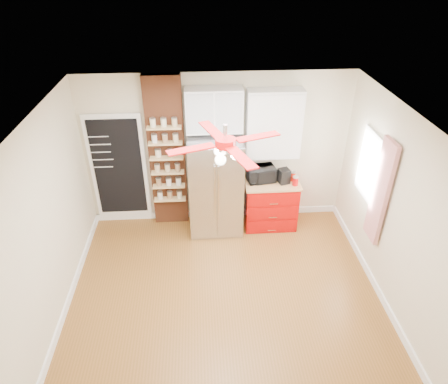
{
  "coord_description": "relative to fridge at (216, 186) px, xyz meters",
  "views": [
    {
      "loc": [
        -0.3,
        -4.17,
        4.37
      ],
      "look_at": [
        0.04,
        0.9,
        1.2
      ],
      "focal_mm": 32.0,
      "sensor_mm": 36.0,
      "label": 1
    }
  ],
  "objects": [
    {
      "name": "wall_right",
      "position": [
        2.3,
        -1.63,
        0.48
      ],
      "size": [
        0.02,
        4.0,
        2.7
      ],
      "primitive_type": "cube",
      "color": "beige",
      "rests_on": "floor"
    },
    {
      "name": "curtain",
      "position": [
        2.23,
        -1.28,
        0.57
      ],
      "size": [
        0.06,
        0.4,
        1.55
      ],
      "primitive_type": "cube",
      "color": "#AF1718",
      "rests_on": "wall_right"
    },
    {
      "name": "wall_front",
      "position": [
        0.05,
        -3.63,
        0.48
      ],
      "size": [
        4.5,
        0.02,
        2.7
      ],
      "primitive_type": "cube",
      "color": "beige",
      "rests_on": "floor"
    },
    {
      "name": "wall_back",
      "position": [
        0.05,
        0.37,
        0.48
      ],
      "size": [
        4.5,
        0.02,
        2.7
      ],
      "primitive_type": "cube",
      "color": "beige",
      "rests_on": "floor"
    },
    {
      "name": "upper_shelf_unit",
      "position": [
        0.97,
        0.22,
        1.0
      ],
      "size": [
        0.9,
        0.3,
        1.15
      ],
      "primitive_type": "cube",
      "color": "white",
      "rests_on": "wall_back"
    },
    {
      "name": "fridge",
      "position": [
        0.0,
        0.0,
        0.0
      ],
      "size": [
        0.9,
        0.7,
        1.75
      ],
      "primitive_type": "cube",
      "color": "#B6B6BB",
      "rests_on": "floor"
    },
    {
      "name": "canister_left",
      "position": [
        1.34,
        -0.11,
        0.1
      ],
      "size": [
        0.11,
        0.11,
        0.15
      ],
      "primitive_type": "cylinder",
      "rotation": [
        0.0,
        0.0,
        -0.18
      ],
      "color": "#AF090A",
      "rests_on": "red_cabinet"
    },
    {
      "name": "wall_left",
      "position": [
        -2.2,
        -1.63,
        0.48
      ],
      "size": [
        0.02,
        4.0,
        2.7
      ],
      "primitive_type": "cube",
      "color": "beige",
      "rests_on": "floor"
    },
    {
      "name": "ceiling",
      "position": [
        0.05,
        -1.63,
        1.83
      ],
      "size": [
        4.5,
        4.5,
        0.0
      ],
      "primitive_type": "plane",
      "color": "white",
      "rests_on": "wall_back"
    },
    {
      "name": "chalkboard",
      "position": [
        -1.65,
        0.33,
        0.23
      ],
      "size": [
        0.95,
        0.05,
        1.95
      ],
      "color": "white",
      "rests_on": "wall_back"
    },
    {
      "name": "pantry_jar_beans",
      "position": [
        -0.74,
        0.14,
        0.56
      ],
      "size": [
        0.09,
        0.09,
        0.13
      ],
      "primitive_type": "cylinder",
      "rotation": [
        0.0,
        0.0,
        -0.08
      ],
      "color": "olive",
      "rests_on": "brick_pillar"
    },
    {
      "name": "window",
      "position": [
        2.28,
        -0.73,
        0.68
      ],
      "size": [
        0.04,
        0.75,
        1.05
      ],
      "primitive_type": "cube",
      "color": "white",
      "rests_on": "wall_right"
    },
    {
      "name": "pantry_jar_oats",
      "position": [
        -0.94,
        0.18,
        0.56
      ],
      "size": [
        0.1,
        0.1,
        0.12
      ],
      "primitive_type": "cylinder",
      "rotation": [
        0.0,
        0.0,
        -0.06
      ],
      "color": "beige",
      "rests_on": "brick_pillar"
    },
    {
      "name": "toaster_oven",
      "position": [
        0.78,
        0.08,
        0.15
      ],
      "size": [
        0.52,
        0.39,
        0.26
      ],
      "primitive_type": "imported",
      "rotation": [
        0.0,
        0.0,
        0.17
      ],
      "color": "black",
      "rests_on": "red_cabinet"
    },
    {
      "name": "coffee_maker",
      "position": [
        1.16,
        -0.02,
        0.15
      ],
      "size": [
        0.21,
        0.22,
        0.25
      ],
      "primitive_type": "cube",
      "rotation": [
        0.0,
        0.0,
        0.27
      ],
      "color": "black",
      "rests_on": "red_cabinet"
    },
    {
      "name": "floor",
      "position": [
        0.05,
        -1.63,
        -0.88
      ],
      "size": [
        4.5,
        4.5,
        0.0
      ],
      "primitive_type": "plane",
      "color": "brown",
      "rests_on": "ground"
    },
    {
      "name": "canister_right",
      "position": [
        1.33,
        0.05,
        0.1
      ],
      "size": [
        0.1,
        0.1,
        0.16
      ],
      "primitive_type": "cylinder",
      "rotation": [
        0.0,
        0.0,
        -0.05
      ],
      "color": "red",
      "rests_on": "red_cabinet"
    },
    {
      "name": "ceiling_fan",
      "position": [
        0.05,
        -1.63,
        1.55
      ],
      "size": [
        1.4,
        1.4,
        0.44
      ],
      "color": "silver",
      "rests_on": "ceiling"
    },
    {
      "name": "red_cabinet",
      "position": [
        0.97,
        0.05,
        -0.42
      ],
      "size": [
        0.94,
        0.64,
        0.9
      ],
      "color": "#AC0805",
      "rests_on": "floor"
    },
    {
      "name": "upper_glass_cabinet",
      "position": [
        0.0,
        0.2,
        1.27
      ],
      "size": [
        0.9,
        0.35,
        0.7
      ],
      "primitive_type": "cube",
      "color": "white",
      "rests_on": "wall_back"
    },
    {
      "name": "brick_pillar",
      "position": [
        -0.8,
        0.29,
        0.48
      ],
      "size": [
        0.6,
        0.16,
        2.7
      ],
      "primitive_type": "cube",
      "color": "brown",
      "rests_on": "floor"
    }
  ]
}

